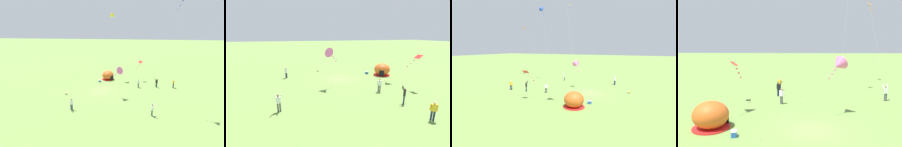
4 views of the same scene
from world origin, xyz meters
The scene contains 13 objects.
ground_plane centered at (0.00, 0.00, 0.00)m, with size 300.00×300.00×0.00m, color olive.
popup_tent centered at (-7.70, -0.03, 1.00)m, with size 2.81×2.81×2.10m.
cooler_box centered at (-5.50, -1.50, 0.22)m, with size 0.47×0.59×0.44m.
toddler_crawling centered at (2.79, -5.89, 0.18)m, with size 0.42×0.54×0.32m.
person_center_field centered at (8.48, -2.70, 1.00)m, with size 0.72×0.67×1.89m.
person_arms_raised centered at (8.62, 8.86, 1.00)m, with size 0.68×0.55×1.89m.
person_near_tent centered at (-2.96, 6.99, 0.96)m, with size 0.51×0.40×1.72m.
person_flying_kite centered at (-3.67, 10.61, 1.00)m, with size 0.69×0.71×1.89m.
person_watching_sky centered at (-3.81, 13.94, 0.96)m, with size 0.51×0.41×1.72m.
kite_blue centered at (5.18, 12.58, 15.80)m, with size 2.46×3.82×16.40m.
kite_pink centered at (2.35, 3.47, 4.56)m, with size 6.81×6.36×5.35m.
kite_red centered at (-7.92, 7.18, 4.05)m, with size 2.18×1.94×4.65m.
kite_orange centered at (10.07, 20.87, 12.33)m, with size 1.27×6.84×13.17m.
Camera 3 is at (-28.16, -8.11, 7.76)m, focal length 28.00 mm.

